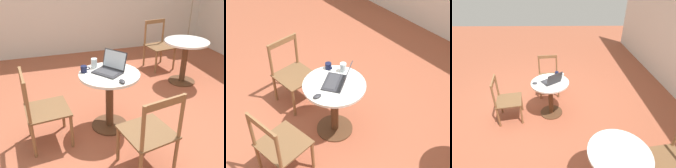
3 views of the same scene
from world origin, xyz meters
TOP-DOWN VIEW (x-y plane):
  - ground_plane at (0.00, 0.00)m, footprint 16.00×16.00m
  - cafe_table_near at (0.04, 0.35)m, footprint 0.71×0.71m
  - cafe_table_mid at (1.60, 1.20)m, footprint 0.71×0.71m
  - chair_near_front at (0.19, -0.47)m, footprint 0.54×0.54m
  - chair_near_left at (-0.75, 0.26)m, footprint 0.51×0.51m
  - chair_mid_back at (1.49, 1.94)m, footprint 0.52×0.52m
  - laptop at (0.05, 0.39)m, footprint 0.41×0.42m
  - mouse at (0.10, 0.08)m, footprint 0.06×0.10m
  - mug at (-0.23, 0.47)m, footprint 0.11×0.07m
  - drinking_glass at (-0.09, 0.57)m, footprint 0.07×0.07m

SIDE VIEW (x-z plane):
  - ground_plane at x=0.00m, z-range 0.00..0.00m
  - chair_near_front at x=0.19m, z-range 0.00..0.89m
  - chair_near_left at x=-0.75m, z-range 0.00..0.89m
  - chair_mid_back at x=1.49m, z-range 0.00..0.89m
  - cafe_table_near at x=0.04m, z-range 0.15..0.88m
  - cafe_table_mid at x=1.60m, z-range 0.15..0.88m
  - mouse at x=0.10m, z-range 0.73..0.76m
  - mug at x=-0.23m, z-range 0.73..0.81m
  - laptop at x=0.05m, z-range 0.66..0.89m
  - drinking_glass at x=-0.09m, z-range 0.73..0.84m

